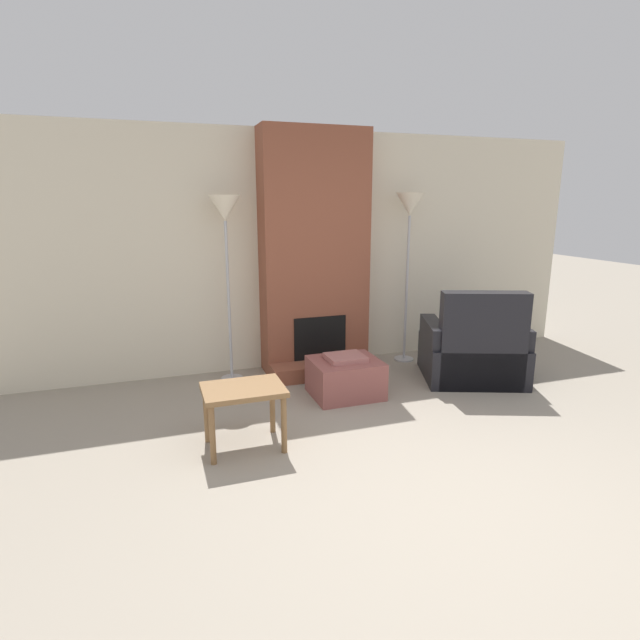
% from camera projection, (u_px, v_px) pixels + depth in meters
% --- Properties ---
extents(ground_plane, '(24.00, 24.00, 0.00)m').
position_uv_depth(ground_plane, '(449.00, 498.00, 3.20)').
color(ground_plane, gray).
extents(wall_back, '(6.89, 0.06, 2.60)m').
position_uv_depth(wall_back, '(308.00, 251.00, 5.61)').
color(wall_back, beige).
rests_on(wall_back, ground_plane).
extents(fireplace, '(1.16, 0.67, 2.60)m').
position_uv_depth(fireplace, '(315.00, 259.00, 5.41)').
color(fireplace, brown).
rests_on(fireplace, ground_plane).
extents(ottoman, '(0.65, 0.56, 0.41)m').
position_uv_depth(ottoman, '(345.00, 377.00, 4.85)').
color(ottoman, '#8C4C47').
rests_on(ottoman, ground_plane).
extents(armchair, '(1.24, 1.17, 1.00)m').
position_uv_depth(armchair, '(474.00, 353.00, 5.23)').
color(armchair, black).
rests_on(armchair, ground_plane).
extents(side_table, '(0.61, 0.45, 0.49)m').
position_uv_depth(side_table, '(243.00, 397.00, 3.77)').
color(side_table, brown).
rests_on(side_table, ground_plane).
extents(floor_lamp_left, '(0.32, 0.32, 1.91)m').
position_uv_depth(floor_lamp_left, '(225.00, 220.00, 4.94)').
color(floor_lamp_left, '#ADADB2').
rests_on(floor_lamp_left, ground_plane).
extents(floor_lamp_right, '(0.32, 0.32, 1.94)m').
position_uv_depth(floor_lamp_right, '(410.00, 215.00, 5.58)').
color(floor_lamp_right, '#ADADB2').
rests_on(floor_lamp_right, ground_plane).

